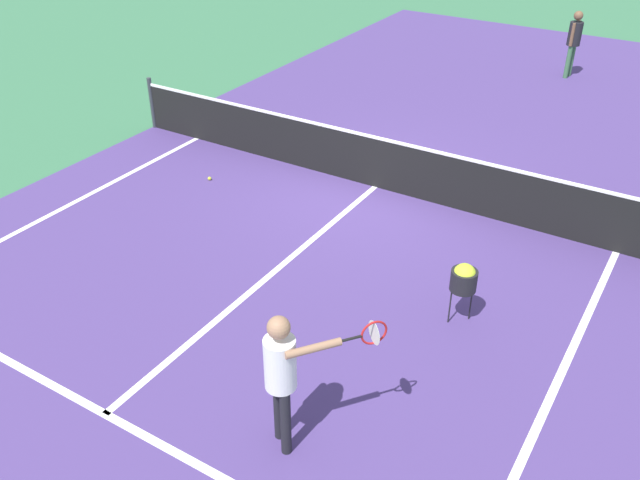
{
  "coord_description": "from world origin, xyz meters",
  "views": [
    {
      "loc": [
        4.84,
        -9.75,
        5.6
      ],
      "look_at": [
        0.95,
        -3.43,
        1.0
      ],
      "focal_mm": 38.4,
      "sensor_mm": 36.0,
      "label": 1
    }
  ],
  "objects_px": {
    "net": "(376,162)",
    "tennis_ball_near_net": "(210,179)",
    "player_far": "(574,37)",
    "tennis_ball_mid_court": "(283,327)",
    "ball_hopper": "(464,278)",
    "player_near": "(283,369)"
  },
  "relations": [
    {
      "from": "net",
      "to": "tennis_ball_near_net",
      "type": "xyz_separation_m",
      "value": [
        -2.68,
        -1.34,
        -0.46
      ]
    },
    {
      "from": "ball_hopper",
      "to": "tennis_ball_mid_court",
      "type": "xyz_separation_m",
      "value": [
        -1.85,
        -1.34,
        -0.64
      ]
    },
    {
      "from": "ball_hopper",
      "to": "tennis_ball_near_net",
      "type": "bearing_deg",
      "value": 164.77
    },
    {
      "from": "tennis_ball_mid_court",
      "to": "ball_hopper",
      "type": "bearing_deg",
      "value": 35.81
    },
    {
      "from": "ball_hopper",
      "to": "tennis_ball_mid_court",
      "type": "bearing_deg",
      "value": -144.19
    },
    {
      "from": "net",
      "to": "tennis_ball_mid_court",
      "type": "xyz_separation_m",
      "value": [
        0.84,
        -4.14,
        -0.46
      ]
    },
    {
      "from": "net",
      "to": "tennis_ball_mid_court",
      "type": "relative_size",
      "value": 160.95
    },
    {
      "from": "player_near",
      "to": "player_far",
      "type": "relative_size",
      "value": 1.03
    },
    {
      "from": "tennis_ball_mid_court",
      "to": "tennis_ball_near_net",
      "type": "distance_m",
      "value": 4.5
    },
    {
      "from": "player_near",
      "to": "tennis_ball_mid_court",
      "type": "height_order",
      "value": "player_near"
    },
    {
      "from": "player_far",
      "to": "tennis_ball_near_net",
      "type": "relative_size",
      "value": 24.64
    },
    {
      "from": "net",
      "to": "player_far",
      "type": "bearing_deg",
      "value": 80.59
    },
    {
      "from": "ball_hopper",
      "to": "player_far",
      "type": "bearing_deg",
      "value": 97.32
    },
    {
      "from": "player_far",
      "to": "net",
      "type": "bearing_deg",
      "value": -99.41
    },
    {
      "from": "net",
      "to": "ball_hopper",
      "type": "bearing_deg",
      "value": -46.15
    },
    {
      "from": "tennis_ball_mid_court",
      "to": "net",
      "type": "bearing_deg",
      "value": 101.48
    },
    {
      "from": "net",
      "to": "player_near",
      "type": "height_order",
      "value": "player_near"
    },
    {
      "from": "player_near",
      "to": "tennis_ball_mid_court",
      "type": "xyz_separation_m",
      "value": [
        -1.08,
        1.55,
        -1.01
      ]
    },
    {
      "from": "ball_hopper",
      "to": "tennis_ball_near_net",
      "type": "distance_m",
      "value": 5.61
    },
    {
      "from": "ball_hopper",
      "to": "tennis_ball_near_net",
      "type": "height_order",
      "value": "ball_hopper"
    },
    {
      "from": "player_far",
      "to": "tennis_ball_mid_court",
      "type": "height_order",
      "value": "player_far"
    },
    {
      "from": "tennis_ball_mid_court",
      "to": "player_far",
      "type": "bearing_deg",
      "value": 87.75
    }
  ]
}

